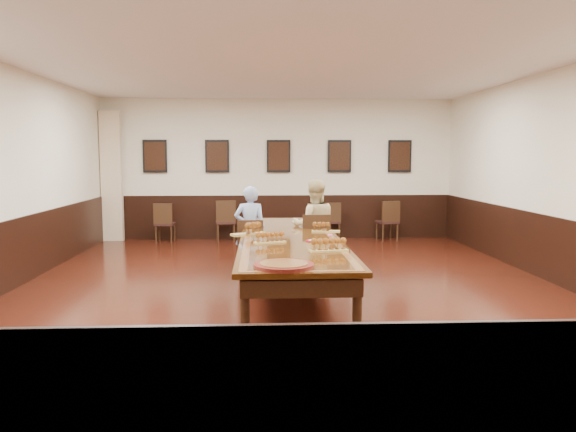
{
  "coord_description": "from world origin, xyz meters",
  "views": [
    {
      "loc": [
        -0.41,
        -7.94,
        1.91
      ],
      "look_at": [
        0.0,
        0.5,
        1.0
      ],
      "focal_mm": 35.0,
      "sensor_mm": 36.0,
      "label": 1
    }
  ],
  "objects": [
    {
      "name": "curtain",
      "position": [
        -3.75,
        4.82,
        1.45
      ],
      "size": [
        0.45,
        0.18,
        2.9
      ],
      "primitive_type": "cube",
      "color": "beige",
      "rests_on": "floor"
    },
    {
      "name": "chair_man",
      "position": [
        -0.59,
        1.14,
        0.44
      ],
      "size": [
        0.43,
        0.46,
        0.89
      ],
      "primitive_type": null,
      "rotation": [
        0.0,
        0.0,
        3.17
      ],
      "color": "black",
      "rests_on": "floor"
    },
    {
      "name": "wainscoting",
      "position": [
        0.0,
        0.0,
        0.5
      ],
      "size": [
        8.0,
        10.0,
        1.0
      ],
      "color": "black",
      "rests_on": "floor"
    },
    {
      "name": "wall_left",
      "position": [
        -4.01,
        0.0,
        1.6
      ],
      "size": [
        0.02,
        10.0,
        3.2
      ],
      "primitive_type": "cube",
      "color": "#EDE6C7",
      "rests_on": "floor"
    },
    {
      "name": "spare_chair_b",
      "position": [
        -1.2,
        4.6,
        0.46
      ],
      "size": [
        0.48,
        0.52,
        0.93
      ],
      "primitive_type": null,
      "rotation": [
        0.0,
        0.0,
        3.25
      ],
      "color": "black",
      "rests_on": "floor"
    },
    {
      "name": "floor",
      "position": [
        0.0,
        0.0,
        -0.01
      ],
      "size": [
        8.0,
        10.0,
        0.02
      ],
      "primitive_type": "cube",
      "color": "black",
      "rests_on": "ground"
    },
    {
      "name": "flight_b",
      "position": [
        0.55,
        0.48,
        0.82
      ],
      "size": [
        0.44,
        0.19,
        0.16
      ],
      "color": "#AE9249",
      "rests_on": "conference_table"
    },
    {
      "name": "flight_d",
      "position": [
        0.41,
        -1.28,
        0.83
      ],
      "size": [
        0.48,
        0.22,
        0.17
      ],
      "color": "#AE9249",
      "rests_on": "conference_table"
    },
    {
      "name": "posters",
      "position": [
        0.0,
        4.94,
        1.9
      ],
      "size": [
        6.14,
        0.04,
        0.74
      ],
      "color": "black",
      "rests_on": "wall_back"
    },
    {
      "name": "carved_platter",
      "position": [
        -0.18,
        -2.2,
        0.77
      ],
      "size": [
        0.69,
        0.69,
        0.05
      ],
      "color": "#521410",
      "rests_on": "conference_table"
    },
    {
      "name": "spare_chair_a",
      "position": [
        -2.54,
        4.52,
        0.44
      ],
      "size": [
        0.44,
        0.47,
        0.88
      ],
      "primitive_type": null,
      "rotation": [
        0.0,
        0.0,
        3.08
      ],
      "color": "black",
      "rests_on": "floor"
    },
    {
      "name": "spare_chair_c",
      "position": [
        1.23,
        4.8,
        0.43
      ],
      "size": [
        0.46,
        0.49,
        0.85
      ],
      "primitive_type": null,
      "rotation": [
        0.0,
        0.0,
        2.99
      ],
      "color": "black",
      "rests_on": "floor"
    },
    {
      "name": "wall_back",
      "position": [
        0.0,
        5.01,
        1.6
      ],
      "size": [
        8.0,
        0.02,
        3.2
      ],
      "primitive_type": "cube",
      "color": "#EDE6C7",
      "rests_on": "floor"
    },
    {
      "name": "red_plate_grp",
      "position": [
        0.29,
        -0.44,
        0.76
      ],
      "size": [
        0.18,
        0.18,
        0.02
      ],
      "color": "#AF0B22",
      "rests_on": "conference_table"
    },
    {
      "name": "flight_c",
      "position": [
        -0.29,
        -0.57,
        0.82
      ],
      "size": [
        0.44,
        0.26,
        0.16
      ],
      "color": "#AE9249",
      "rests_on": "conference_table"
    },
    {
      "name": "chair_woman",
      "position": [
        0.47,
        1.13,
        0.49
      ],
      "size": [
        0.47,
        0.51,
        0.97
      ],
      "primitive_type": null,
      "rotation": [
        0.0,
        0.0,
        3.18
      ],
      "color": "black",
      "rests_on": "floor"
    },
    {
      "name": "conference_table",
      "position": [
        0.0,
        0.0,
        0.61
      ],
      "size": [
        1.4,
        5.0,
        0.76
      ],
      "color": "black",
      "rests_on": "floor"
    },
    {
      "name": "spare_chair_d",
      "position": [
        2.44,
        4.53,
        0.45
      ],
      "size": [
        0.51,
        0.54,
        0.91
      ],
      "primitive_type": null,
      "rotation": [
        0.0,
        0.0,
        3.35
      ],
      "color": "black",
      "rests_on": "floor"
    },
    {
      "name": "flight_a",
      "position": [
        -0.57,
        0.22,
        0.84
      ],
      "size": [
        0.52,
        0.39,
        0.19
      ],
      "color": "#AE9249",
      "rests_on": "conference_table"
    },
    {
      "name": "person_woman",
      "position": [
        0.47,
        1.24,
        0.76
      ],
      "size": [
        0.78,
        0.62,
        1.52
      ],
      "primitive_type": "imported",
      "rotation": [
        0.0,
        0.0,
        3.18
      ],
      "color": "beige",
      "rests_on": "floor"
    },
    {
      "name": "ceiling",
      "position": [
        0.0,
        0.0,
        3.21
      ],
      "size": [
        8.0,
        10.0,
        0.02
      ],
      "primitive_type": "cube",
      "color": "white",
      "rests_on": "floor"
    },
    {
      "name": "wall_right",
      "position": [
        4.01,
        0.0,
        1.6
      ],
      "size": [
        0.02,
        10.0,
        3.2
      ],
      "primitive_type": "cube",
      "color": "#EDE6C7",
      "rests_on": "floor"
    },
    {
      "name": "wall_front",
      "position": [
        0.0,
        -5.01,
        1.6
      ],
      "size": [
        8.0,
        0.02,
        3.2
      ],
      "primitive_type": "cube",
      "color": "#EDE6C7",
      "rests_on": "floor"
    },
    {
      "name": "pink_phone",
      "position": [
        0.6,
        0.14,
        0.76
      ],
      "size": [
        0.09,
        0.14,
        0.01
      ],
      "primitive_type": "cube",
      "rotation": [
        0.0,
        0.0,
        -0.16
      ],
      "color": "#E84D9E",
      "rests_on": "conference_table"
    },
    {
      "name": "person_man",
      "position": [
        -0.59,
        1.23,
        0.71
      ],
      "size": [
        0.53,
        0.35,
        1.42
      ],
      "primitive_type": "imported",
      "rotation": [
        0.0,
        0.0,
        3.17
      ],
      "color": "#4E79C3",
      "rests_on": "floor"
    }
  ]
}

